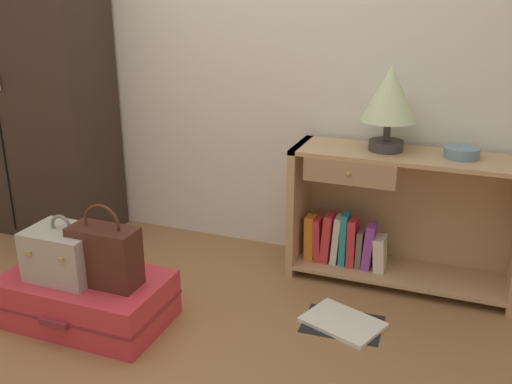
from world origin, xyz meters
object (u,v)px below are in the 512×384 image
suitcase_large (87,298)px  train_case (64,253)px  table_lamp (390,97)px  handbag (105,255)px  open_book_on_floor (343,323)px  bowl (462,152)px  bookshelf (392,218)px  wardrobe (22,76)px

suitcase_large → train_case: (-0.07, -0.03, 0.23)m
table_lamp → handbag: bearing=-138.1°
table_lamp → open_book_on_floor: (-0.06, -0.53, -0.95)m
table_lamp → bowl: table_lamp is taller
bowl → suitcase_large: 1.89m
bookshelf → suitcase_large: (-1.23, -0.92, -0.23)m
suitcase_large → open_book_on_floor: bearing=19.1°
bowl → suitcase_large: (-1.53, -0.92, -0.61)m
wardrobe → handbag: bearing=-37.4°
suitcase_large → handbag: handbag is taller
table_lamp → train_case: size_ratio=1.33×
train_case → table_lamp: bearing=37.1°
bookshelf → handbag: bookshelf is taller
wardrobe → suitcase_large: size_ratio=2.53×
bookshelf → bowl: bowl is taller
wardrobe → train_case: bearing=-43.6°
bookshelf → table_lamp: (-0.06, 0.00, 0.62)m
table_lamp → bookshelf: bearing=-0.2°
table_lamp → handbag: table_lamp is taller
bookshelf → bowl: 0.48m
wardrobe → handbag: wardrobe is taller
handbag → train_case: bearing=-176.6°
bookshelf → train_case: (-1.31, -0.94, -0.00)m
handbag → bookshelf: bearing=40.3°
bowl → suitcase_large: bowl is taller
wardrobe → train_case: wardrobe is taller
train_case → open_book_on_floor: (1.19, 0.41, -0.33)m
table_lamp → bowl: (0.36, 0.01, -0.24)m
train_case → open_book_on_floor: train_case is taller
wardrobe → train_case: (0.92, -0.88, -0.61)m
bowl → open_book_on_floor: 0.98m
bookshelf → handbag: 1.44m
wardrobe → bowl: bearing=1.6°
bookshelf → train_case: 1.61m
table_lamp → open_book_on_floor: bearing=-96.3°
bookshelf → open_book_on_floor: bookshelf is taller
table_lamp → wardrobe: bearing=-178.3°
bookshelf → table_lamp: 0.62m
train_case → bowl: bearing=30.6°
bowl → train_case: (-1.60, -0.95, -0.38)m
bookshelf → table_lamp: bearing=179.8°
open_book_on_floor → bowl: bearing=52.2°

